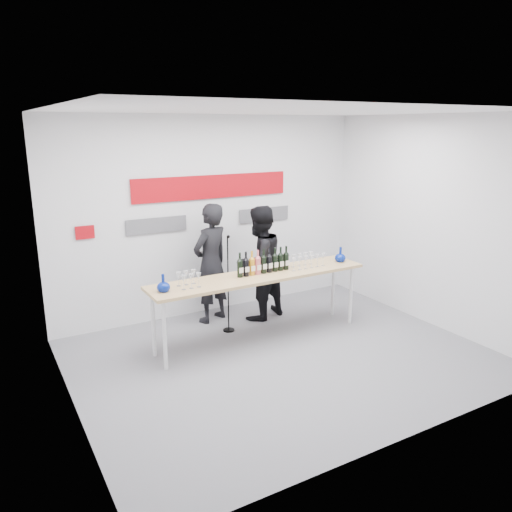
# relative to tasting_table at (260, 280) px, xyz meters

# --- Properties ---
(ground) EXTENTS (5.00, 5.00, 0.00)m
(ground) POSITION_rel_tasting_table_xyz_m (-0.04, -0.64, -0.85)
(ground) COLOR slate
(ground) RESTS_ON ground
(back_wall) EXTENTS (5.00, 0.04, 3.00)m
(back_wall) POSITION_rel_tasting_table_xyz_m (-0.04, 1.36, 0.65)
(back_wall) COLOR silver
(back_wall) RESTS_ON ground
(signage) EXTENTS (3.38, 0.02, 0.79)m
(signage) POSITION_rel_tasting_table_xyz_m (-0.09, 1.33, 0.96)
(signage) COLOR #A8070F
(signage) RESTS_ON back_wall
(tasting_table) EXTENTS (3.06, 0.63, 0.92)m
(tasting_table) POSITION_rel_tasting_table_xyz_m (0.00, 0.00, 0.00)
(tasting_table) COLOR tan
(tasting_table) RESTS_ON ground
(wine_bottles) EXTENTS (0.80, 0.08, 0.33)m
(wine_bottles) POSITION_rel_tasting_table_xyz_m (0.08, 0.03, 0.23)
(wine_bottles) COLOR black
(wine_bottles) RESTS_ON tasting_table
(decanter_left) EXTENTS (0.16, 0.16, 0.21)m
(decanter_left) POSITION_rel_tasting_table_xyz_m (-1.35, -0.03, 0.18)
(decanter_left) COLOR navy
(decanter_left) RESTS_ON tasting_table
(decanter_right) EXTENTS (0.16, 0.16, 0.21)m
(decanter_right) POSITION_rel_tasting_table_xyz_m (1.35, -0.02, 0.18)
(decanter_right) COLOR navy
(decanter_right) RESTS_ON tasting_table
(glasses_left) EXTENTS (0.26, 0.23, 0.18)m
(glasses_left) POSITION_rel_tasting_table_xyz_m (-1.02, -0.01, 0.16)
(glasses_left) COLOR silver
(glasses_left) RESTS_ON tasting_table
(glasses_right) EXTENTS (0.56, 0.23, 0.18)m
(glasses_right) POSITION_rel_tasting_table_xyz_m (0.72, -0.00, 0.16)
(glasses_right) COLOR silver
(glasses_right) RESTS_ON tasting_table
(presenter_left) EXTENTS (0.76, 0.63, 1.77)m
(presenter_left) POSITION_rel_tasting_table_xyz_m (-0.28, 0.94, 0.04)
(presenter_left) COLOR black
(presenter_left) RESTS_ON ground
(presenter_right) EXTENTS (0.98, 0.86, 1.71)m
(presenter_right) POSITION_rel_tasting_table_xyz_m (0.39, 0.68, 0.01)
(presenter_right) COLOR black
(presenter_right) RESTS_ON ground
(mic_stand) EXTENTS (0.16, 0.16, 1.40)m
(mic_stand) POSITION_rel_tasting_table_xyz_m (-0.25, 0.45, -0.42)
(mic_stand) COLOR black
(mic_stand) RESTS_ON ground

